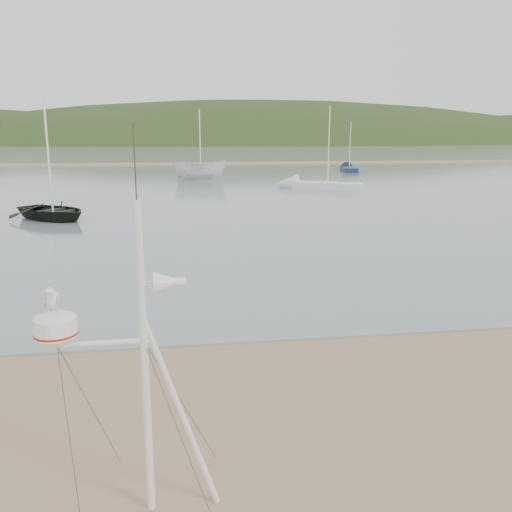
{
  "coord_description": "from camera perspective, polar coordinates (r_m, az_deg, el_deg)",
  "views": [
    {
      "loc": [
        1.43,
        -6.61,
        4.34
      ],
      "look_at": [
        2.54,
        1.0,
        2.57
      ],
      "focal_mm": 38.0,
      "sensor_mm": 36.0,
      "label": 1
    }
  ],
  "objects": [
    {
      "name": "ground",
      "position": [
        8.04,
        -18.37,
        -20.49
      ],
      "size": [
        560.0,
        560.0,
        0.0
      ],
      "primitive_type": "plane",
      "color": "#906E53",
      "rests_on": "ground"
    },
    {
      "name": "sailboat_blue_far",
      "position": [
        63.63,
        9.59,
        9.07
      ],
      "size": [
        2.43,
        6.08,
        5.93
      ],
      "color": "navy",
      "rests_on": "ground"
    },
    {
      "name": "hill_ridge",
      "position": [
        243.41,
        -4.32,
        7.18
      ],
      "size": [
        620.0,
        180.0,
        80.0
      ],
      "color": "#213315",
      "rests_on": "ground"
    },
    {
      "name": "water",
      "position": [
        138.69,
        -9.1,
        10.94
      ],
      "size": [
        560.0,
        256.0,
        0.04
      ],
      "primitive_type": "cube",
      "color": "slate",
      "rests_on": "ground"
    },
    {
      "name": "boat_dark",
      "position": [
        28.94,
        -20.86,
        7.84
      ],
      "size": [
        2.74,
        2.91,
        4.34
      ],
      "primitive_type": "imported",
      "rotation": [
        0.0,
        0.0,
        0.84
      ],
      "color": "black",
      "rests_on": "water"
    },
    {
      "name": "boat_white",
      "position": [
        49.75,
        -5.89,
        10.68
      ],
      "size": [
        2.3,
        2.27,
        4.87
      ],
      "primitive_type": "imported",
      "rotation": [
        0.0,
        0.0,
        1.3
      ],
      "color": "silver",
      "rests_on": "water"
    },
    {
      "name": "mast_rig",
      "position": [
        6.55,
        -11.84,
        -17.31
      ],
      "size": [
        1.97,
        2.1,
        4.44
      ],
      "color": "white",
      "rests_on": "ground"
    },
    {
      "name": "sailboat_white_near",
      "position": [
        43.23,
        5.18,
        7.48
      ],
      "size": [
        6.93,
        4.57,
        6.86
      ],
      "color": "silver",
      "rests_on": "ground"
    },
    {
      "name": "far_cottages",
      "position": [
        202.62,
        -8.1,
        12.66
      ],
      "size": [
        294.4,
        6.3,
        8.0
      ],
      "color": "silver",
      "rests_on": "ground"
    },
    {
      "name": "sandbar",
      "position": [
        76.74,
        -9.53,
        9.53
      ],
      "size": [
        560.0,
        7.0,
        0.07
      ],
      "primitive_type": "cube",
      "color": "#906E53",
      "rests_on": "water"
    }
  ]
}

